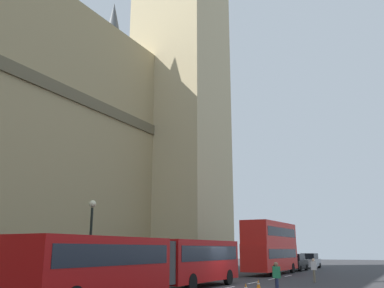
{
  "coord_description": "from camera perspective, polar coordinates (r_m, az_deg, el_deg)",
  "views": [
    {
      "loc": [
        -25.69,
        -11.05,
        2.34
      ],
      "look_at": [
        0.63,
        3.1,
        9.9
      ],
      "focal_mm": 39.05,
      "sensor_mm": 36.0,
      "label": 1
    }
  ],
  "objects": [
    {
      "name": "ground_plane",
      "position": [
        28.06,
        5.25,
        -18.92
      ],
      "size": [
        160.0,
        160.0,
        0.0
      ],
      "primitive_type": "plane",
      "color": "#333335"
    },
    {
      "name": "lane_centre_marking",
      "position": [
        27.64,
        4.85,
        -18.99
      ],
      "size": [
        29.8,
        0.16,
        0.01
      ],
      "color": "silver",
      "rests_on": "ground_plane"
    },
    {
      "name": "articulated_bus",
      "position": [
        23.82,
        -5.13,
        -15.56
      ],
      "size": [
        17.98,
        2.54,
        2.9
      ],
      "color": "#B20F0F",
      "rests_on": "ground_plane"
    },
    {
      "name": "double_decker_bus",
      "position": [
        42.52,
        10.69,
        -13.46
      ],
      "size": [
        9.98,
        2.54,
        4.9
      ],
      "color": "red",
      "rests_on": "ground_plane"
    },
    {
      "name": "sedan_lead",
      "position": [
        50.17,
        13.99,
        -15.42
      ],
      "size": [
        4.4,
        1.86,
        1.85
      ],
      "color": "black",
      "rests_on": "ground_plane"
    },
    {
      "name": "sedan_trailing",
      "position": [
        57.12,
        15.84,
        -15.11
      ],
      "size": [
        4.4,
        1.86,
        1.85
      ],
      "color": "#B7B7BC",
      "rests_on": "ground_plane"
    },
    {
      "name": "traffic_cone_middle",
      "position": [
        26.86,
        9.07,
        -18.41
      ],
      "size": [
        0.36,
        0.36,
        0.58
      ],
      "color": "black",
      "rests_on": "ground_plane"
    },
    {
      "name": "street_lamp",
      "position": [
        26.42,
        -13.69,
        -12.25
      ],
      "size": [
        0.44,
        0.44,
        5.27
      ],
      "color": "black",
      "rests_on": "ground_plane"
    },
    {
      "name": "pedestrian_near_cones",
      "position": [
        23.53,
        11.48,
        -17.39
      ],
      "size": [
        0.38,
        0.46,
        1.69
      ],
      "color": "#262D4C",
      "rests_on": "ground_plane"
    },
    {
      "name": "pedestrian_by_kerb",
      "position": [
        33.33,
        16.32,
        -16.1
      ],
      "size": [
        0.36,
        0.43,
        1.69
      ],
      "color": "#726651",
      "rests_on": "ground_plane"
    }
  ]
}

